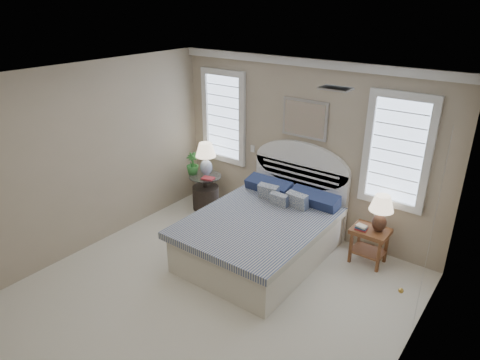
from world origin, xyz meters
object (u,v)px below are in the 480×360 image
Objects in this scene: nightstand_right at (370,238)px; lamp_left at (206,155)px; bed at (265,230)px; lamp_right at (381,209)px; side_table_left at (205,188)px; floor_pot at (206,197)px.

lamp_left is (-2.98, -0.03, 0.60)m from nightstand_right.
lamp_right is at bearing 27.77° from bed.
nightstand_right is (2.95, 0.10, -0.00)m from side_table_left.
bed is 1.76m from floor_pot.
bed is 3.61× the size of side_table_left.
bed reaches higher than side_table_left.
floor_pot is at bearing 160.27° from bed.
lamp_left is at bearing 158.49° from bed.
side_table_left is 0.18m from floor_pot.
nightstand_right is 3.04m from lamp_left.
side_table_left reaches higher than floor_pot.
lamp_left reaches higher than nightstand_right.
bed reaches higher than floor_pot.
floor_pot is (-2.95, -0.10, -0.18)m from nightstand_right.
side_table_left is 3.08m from lamp_right.
side_table_left is at bearing 160.26° from bed.
bed is 1.90m from lamp_left.
side_table_left is at bearing -178.06° from nightstand_right.
side_table_left is 1.19× the size of nightstand_right.
side_table_left is 1.36× the size of floor_pot.
lamp_right is at bearing 23.63° from nightstand_right.
lamp_right is (0.09, 0.04, 0.47)m from nightstand_right.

